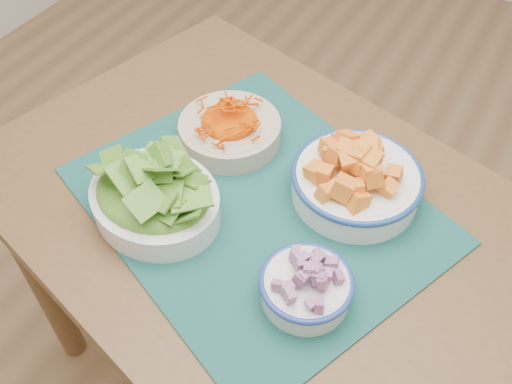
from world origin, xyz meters
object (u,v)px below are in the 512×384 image
carrot_bowl (230,126)px  lettuce_bowl (153,191)px  squash_bowl (358,175)px  onion_bowl (306,284)px  table (271,251)px  placemat (256,204)px

carrot_bowl → lettuce_bowl: bearing=-93.1°
squash_bowl → onion_bowl: squash_bowl is taller
carrot_bowl → lettuce_bowl: lettuce_bowl is taller
table → carrot_bowl: 0.25m
squash_bowl → lettuce_bowl: size_ratio=0.87×
squash_bowl → table: bearing=-136.2°
lettuce_bowl → onion_bowl: 0.29m
lettuce_bowl → carrot_bowl: bearing=96.7°
carrot_bowl → onion_bowl: (0.28, -0.24, 0.00)m
table → lettuce_bowl: bearing=-133.9°
placemat → carrot_bowl: carrot_bowl is taller
squash_bowl → lettuce_bowl: bearing=-143.1°
placemat → onion_bowl: onion_bowl is taller
carrot_bowl → squash_bowl: squash_bowl is taller
placemat → lettuce_bowl: 0.18m
carrot_bowl → table: bearing=-36.0°
squash_bowl → carrot_bowl: bearing=177.7°
table → placemat: placemat is taller
squash_bowl → onion_bowl: 0.23m
squash_bowl → onion_bowl: size_ratio=1.35×
placemat → squash_bowl: size_ratio=2.55×
table → placemat: (-0.03, -0.00, 0.12)m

